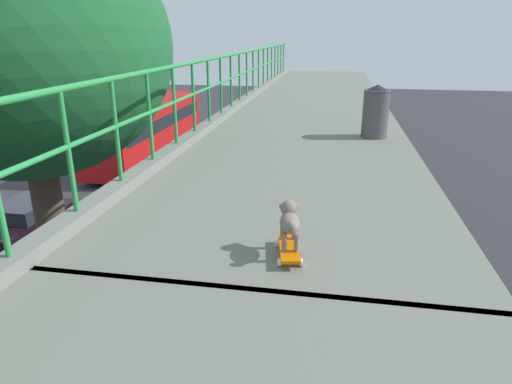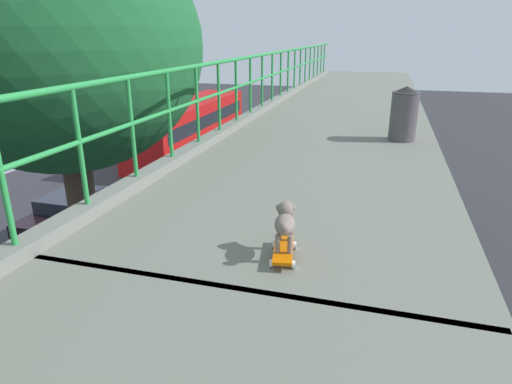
# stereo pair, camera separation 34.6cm
# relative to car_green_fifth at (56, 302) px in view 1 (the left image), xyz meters

# --- Properties ---
(bridge_pier) EXTENTS (1.41, 1.41, 4.96)m
(bridge_pier) POSITION_rel_car_green_fifth_xyz_m (6.02, -3.60, 1.80)
(bridge_pier) COLOR gray
(bridge_pier) RESTS_ON ground
(overpass_deck) EXTENTS (3.31, 35.83, 0.45)m
(overpass_deck) POSITION_rel_car_green_fifth_xyz_m (6.02, -6.47, 4.51)
(overpass_deck) COLOR slate
(overpass_deck) RESTS_ON bridge_pier
(car_green_fifth) EXTENTS (1.82, 4.52, 1.46)m
(car_green_fifth) POSITION_rel_car_green_fifth_xyz_m (0.00, 0.00, 0.00)
(car_green_fifth) COLOR #1C6A35
(car_green_fifth) RESTS_ON ground
(car_black_sixth) EXTENTS (1.87, 3.85, 1.43)m
(car_black_sixth) POSITION_rel_car_green_fifth_xyz_m (-3.90, 4.21, 0.04)
(car_black_sixth) COLOR black
(car_black_sixth) RESTS_ON ground
(city_bus) EXTENTS (2.74, 11.80, 3.17)m
(city_bus) POSITION_rel_car_green_fifth_xyz_m (-4.09, 15.62, 1.13)
(city_bus) COLOR #B51211
(city_bus) RESTS_ON ground
(roadside_tree_mid) EXTENTS (4.72, 4.72, 8.84)m
(roadside_tree_mid) POSITION_rel_car_green_fifth_xyz_m (1.61, -1.82, 6.01)
(roadside_tree_mid) COLOR #49382B
(roadside_tree_mid) RESTS_ON ground
(toy_skateboard) EXTENTS (0.24, 0.47, 0.08)m
(toy_skateboard) POSITION_rel_car_green_fifth_xyz_m (6.25, -5.50, 4.80)
(toy_skateboard) COLOR #E66503
(toy_skateboard) RESTS_ON overpass_deck
(small_dog) EXTENTS (0.19, 0.38, 0.30)m
(small_dog) POSITION_rel_car_green_fifth_xyz_m (6.25, -5.45, 5.00)
(small_dog) COLOR slate
(small_dog) RESTS_ON toy_skateboard
(litter_bin) EXTENTS (0.41, 0.41, 0.81)m
(litter_bin) POSITION_rel_car_green_fifth_xyz_m (7.15, -1.34, 5.15)
(litter_bin) COLOR #50484E
(litter_bin) RESTS_ON overpass_deck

